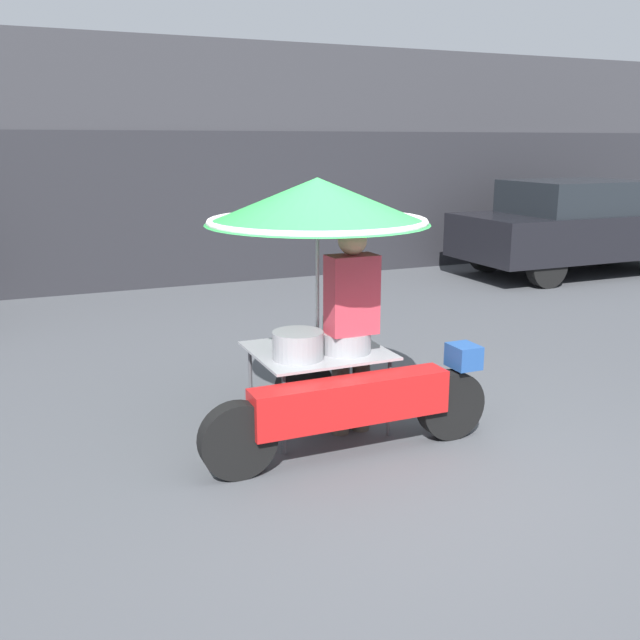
# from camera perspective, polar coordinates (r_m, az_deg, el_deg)

# --- Properties ---
(ground_plane) EXTENTS (36.00, 36.00, 0.00)m
(ground_plane) POSITION_cam_1_polar(r_m,az_deg,el_deg) (5.18, 6.15, -11.65)
(ground_plane) COLOR #4C4F54
(shopfront_building) EXTENTS (28.00, 2.06, 3.77)m
(shopfront_building) POSITION_cam_1_polar(r_m,az_deg,el_deg) (12.37, -12.74, 12.07)
(shopfront_building) COLOR #38383D
(shopfront_building) RESTS_ON ground
(vendor_motorcycle_cart) EXTENTS (2.24, 1.71, 1.98)m
(vendor_motorcycle_cart) POSITION_cam_1_polar(r_m,az_deg,el_deg) (5.37, 0.20, 6.10)
(vendor_motorcycle_cart) COLOR black
(vendor_motorcycle_cart) RESTS_ON ground
(vendor_person) EXTENTS (0.38, 0.22, 1.64)m
(vendor_person) POSITION_cam_1_polar(r_m,az_deg,el_deg) (5.46, 2.54, 0.05)
(vendor_person) COLOR #4C473D
(vendor_person) RESTS_ON ground
(parked_car) EXTENTS (4.38, 1.82, 1.60)m
(parked_car) POSITION_cam_1_polar(r_m,az_deg,el_deg) (13.10, 20.02, 7.06)
(parked_car) COLOR black
(parked_car) RESTS_ON ground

